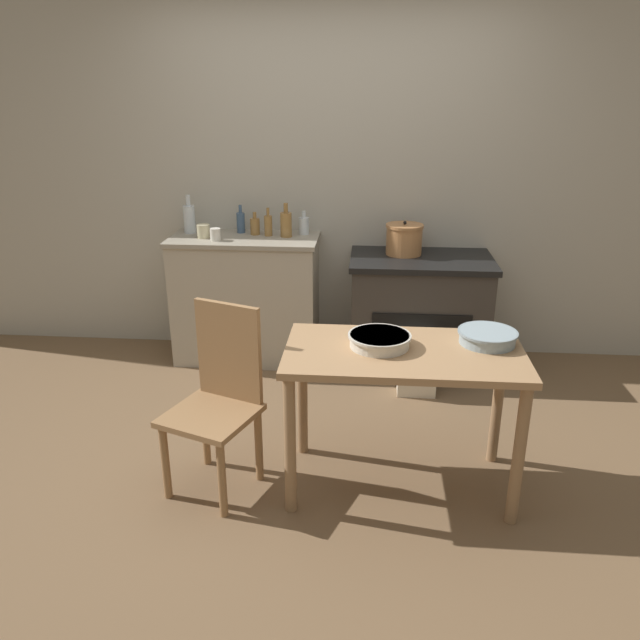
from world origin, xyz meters
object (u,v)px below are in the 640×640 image
(mixing_bowl_small, at_px, (379,340))
(bottle_far_left, at_px, (286,224))
(bottle_mid_left, at_px, (241,222))
(bottle_center_right, at_px, (268,225))
(cup_right, at_px, (215,234))
(bottle_center, at_px, (255,226))
(stove, at_px, (419,312))
(stock_pot, at_px, (404,239))
(bottle_left, at_px, (304,225))
(flour_sack, at_px, (417,368))
(work_table, at_px, (403,372))
(mixing_bowl_large, at_px, (487,336))
(chair, at_px, (219,396))
(bottle_center_left, at_px, (189,218))
(cup_mid_right, at_px, (203,231))

(mixing_bowl_small, bearing_deg, bottle_far_left, 113.15)
(bottle_mid_left, xyz_separation_m, bottle_center_right, (0.21, -0.08, -0.00))
(cup_right, bearing_deg, bottle_center, 39.84)
(stove, bearing_deg, stock_pot, 147.26)
(bottle_far_left, distance_m, bottle_left, 0.15)
(stove, distance_m, flour_sack, 0.50)
(bottle_mid_left, bearing_deg, bottle_center, -24.51)
(stove, bearing_deg, cup_right, -177.39)
(work_table, distance_m, bottle_mid_left, 2.03)
(work_table, relative_size, mixing_bowl_large, 3.96)
(mixing_bowl_small, xyz_separation_m, bottle_left, (-0.54, 1.62, 0.20))
(chair, xyz_separation_m, bottle_left, (0.24, 1.70, 0.49))
(stock_pot, xyz_separation_m, bottle_center_right, (-0.96, 0.03, 0.08))
(mixing_bowl_large, bearing_deg, stock_pot, 103.54)
(stock_pot, height_order, mixing_bowl_large, stock_pot)
(mixing_bowl_large, height_order, mixing_bowl_small, mixing_bowl_large)
(work_table, relative_size, bottle_left, 6.83)
(flour_sack, height_order, bottle_center_left, bottle_center_left)
(chair, distance_m, flour_sack, 1.53)
(bottle_far_left, relative_size, cup_right, 2.84)
(chair, xyz_separation_m, bottle_center, (-0.11, 1.65, 0.49))
(bottle_far_left, height_order, bottle_mid_left, bottle_far_left)
(work_table, distance_m, cup_mid_right, 2.03)
(bottle_center, distance_m, cup_mid_right, 0.37)
(flour_sack, relative_size, bottle_center_left, 1.31)
(bottle_mid_left, height_order, bottle_center_left, bottle_center_left)
(bottle_center_right, xyz_separation_m, cup_mid_right, (-0.44, -0.10, -0.03))
(stock_pot, bearing_deg, flour_sack, -79.56)
(mixing_bowl_small, xyz_separation_m, bottle_center_right, (-0.78, 1.55, 0.21))
(cup_right, bearing_deg, mixing_bowl_large, -38.23)
(bottle_center_right, bearing_deg, bottle_center_left, 175.49)
(bottle_mid_left, distance_m, cup_right, 0.28)
(mixing_bowl_large, relative_size, bottle_center_left, 1.05)
(stove, height_order, chair, chair)
(bottle_left, xyz_separation_m, bottle_center_left, (-0.83, -0.03, 0.04))
(mixing_bowl_large, bearing_deg, stove, 99.34)
(bottle_center_right, distance_m, cup_right, 0.38)
(mixing_bowl_small, bearing_deg, bottle_center_left, 130.59)
(bottle_center, height_order, cup_mid_right, bottle_center)
(flour_sack, bearing_deg, cup_mid_right, 163.18)
(mixing_bowl_small, relative_size, cup_mid_right, 3.23)
(mixing_bowl_large, relative_size, cup_mid_right, 3.06)
(stock_pot, relative_size, mixing_bowl_large, 0.91)
(flour_sack, bearing_deg, cup_right, 164.74)
(stove, distance_m, cup_right, 1.53)
(stove, distance_m, bottle_far_left, 1.13)
(flour_sack, distance_m, bottle_center, 1.52)
(stock_pot, distance_m, bottle_center, 1.06)
(bottle_far_left, height_order, cup_mid_right, bottle_far_left)
(work_table, relative_size, flour_sack, 3.18)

